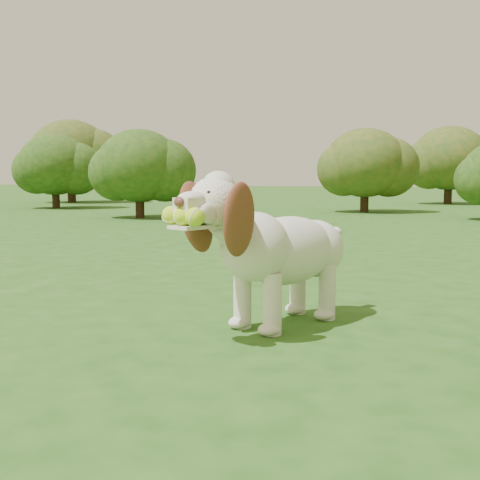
% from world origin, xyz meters
% --- Properties ---
extents(ground, '(80.00, 80.00, 0.00)m').
position_xyz_m(ground, '(0.00, 0.00, 0.00)').
color(ground, '#204814').
rests_on(ground, ground).
extents(dog, '(0.68, 1.07, 0.73)m').
position_xyz_m(dog, '(0.38, 0.42, 0.39)').
color(dog, silver).
rests_on(dog, ground).
extents(shrub_a, '(1.45, 1.45, 1.50)m').
position_xyz_m(shrub_a, '(-3.96, 6.76, 0.88)').
color(shrub_a, '#382314').
rests_on(shrub_a, ground).
extents(shrub_g, '(2.15, 2.15, 2.22)m').
position_xyz_m(shrub_g, '(-8.77, 11.48, 1.31)').
color(shrub_g, '#382314').
rests_on(shrub_g, ground).
extents(shrub_e, '(1.58, 1.58, 1.63)m').
position_xyz_m(shrub_e, '(-7.29, 8.86, 0.96)').
color(shrub_e, '#382314').
rests_on(shrub_e, ground).
extents(shrub_b, '(1.59, 1.59, 1.64)m').
position_xyz_m(shrub_b, '(-0.63, 9.74, 0.97)').
color(shrub_b, '#382314').
rests_on(shrub_b, ground).
extents(shrub_i, '(1.91, 1.91, 1.98)m').
position_xyz_m(shrub_i, '(0.82, 14.05, 1.16)').
color(shrub_i, '#382314').
rests_on(shrub_i, ground).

